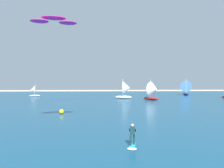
# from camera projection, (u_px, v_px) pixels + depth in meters

# --- Properties ---
(ocean) EXTENTS (160.00, 90.00, 0.10)m
(ocean) POSITION_uv_depth(u_px,v_px,m) (102.00, 101.00, 55.06)
(ocean) COLOR navy
(ocean) RESTS_ON ground
(kitesurfer) EXTENTS (0.89, 2.02, 1.67)m
(kitesurfer) POSITION_uv_depth(u_px,v_px,m) (132.00, 138.00, 17.45)
(kitesurfer) COLOR #26B2CC
(kitesurfer) RESTS_ON ocean
(kite) EXTENTS (5.09, 2.54, 0.74)m
(kite) POSITION_uv_depth(u_px,v_px,m) (54.00, 20.00, 24.75)
(kite) COLOR #B21999
(sailboat_outermost) EXTENTS (3.31, 2.89, 3.73)m
(sailboat_outermost) POSITION_uv_depth(u_px,v_px,m) (33.00, 91.00, 67.85)
(sailboat_outermost) COLOR silver
(sailboat_outermost) RESTS_ON ocean
(sailboat_mid_left) EXTENTS (4.02, 4.66, 5.32)m
(sailboat_mid_left) POSITION_uv_depth(u_px,v_px,m) (185.00, 88.00, 76.44)
(sailboat_mid_left) COLOR navy
(sailboat_mid_left) RESTS_ON ocean
(sailboat_far_right) EXTENTS (4.43, 4.46, 5.04)m
(sailboat_far_right) POSITION_uv_depth(u_px,v_px,m) (153.00, 91.00, 57.01)
(sailboat_far_right) COLOR maroon
(sailboat_far_right) RESTS_ON ocean
(sailboat_near_shore) EXTENTS (4.60, 3.96, 5.25)m
(sailboat_near_shore) POSITION_uv_depth(u_px,v_px,m) (126.00, 90.00, 61.08)
(sailboat_near_shore) COLOR silver
(sailboat_near_shore) RESTS_ON ocean
(marker_buoy) EXTENTS (0.69, 0.69, 0.69)m
(marker_buoy) POSITION_uv_depth(u_px,v_px,m) (61.00, 112.00, 33.97)
(marker_buoy) COLOR yellow
(marker_buoy) RESTS_ON ocean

